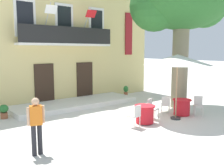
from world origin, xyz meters
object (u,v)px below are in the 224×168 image
(cafe_chair_near_tree_1, at_px, (198,104))
(cafe_chair_middle_0, at_px, (135,115))
(cafe_chair_middle_1, at_px, (152,107))
(pedestrian_near_entrance, at_px, (36,123))
(ground_planter_left, at_px, (4,111))
(cafe_table_near_tree, at_px, (182,107))
(cafe_table_middle, at_px, (145,114))
(plane_tree, at_px, (181,4))
(cafe_umbrella, at_px, (178,60))
(cafe_chair_near_tree_0, at_px, (166,104))
(ground_planter_right, at_px, (126,91))

(cafe_chair_near_tree_1, xyz_separation_m, cafe_chair_middle_0, (-3.57, 0.50, 0.00))
(cafe_chair_middle_0, relative_size, cafe_chair_middle_1, 1.00)
(cafe_chair_middle_1, distance_m, pedestrian_near_entrance, 5.49)
(cafe_chair_middle_0, xyz_separation_m, ground_planter_left, (-3.65, 4.64, -0.18))
(cafe_table_near_tree, relative_size, pedestrian_near_entrance, 0.51)
(cafe_chair_near_tree_1, xyz_separation_m, cafe_table_middle, (-2.84, 0.69, -0.14))
(plane_tree, xyz_separation_m, cafe_table_near_tree, (-1.24, -1.19, -4.98))
(ground_planter_left, bearing_deg, cafe_umbrella, -39.39)
(plane_tree, height_order, cafe_table_middle, plane_tree)
(cafe_table_near_tree, xyz_separation_m, cafe_chair_middle_0, (-3.02, -0.01, 0.14))
(plane_tree, relative_size, ground_planter_left, 11.24)
(cafe_chair_near_tree_0, xyz_separation_m, pedestrian_near_entrance, (-6.48, -0.58, 0.43))
(plane_tree, relative_size, cafe_chair_near_tree_1, 7.76)
(cafe_table_middle, height_order, cafe_umbrella, cafe_umbrella)
(cafe_table_middle, xyz_separation_m, cafe_umbrella, (1.53, -0.41, 2.22))
(cafe_chair_middle_0, bearing_deg, cafe_chair_near_tree_1, -7.99)
(cafe_table_middle, distance_m, pedestrian_near_entrance, 4.78)
(ground_planter_right, xyz_separation_m, pedestrian_near_entrance, (-8.03, -5.10, 0.54))
(ground_planter_right, bearing_deg, ground_planter_left, -176.95)
(ground_planter_right, bearing_deg, cafe_chair_middle_1, -119.26)
(plane_tree, xyz_separation_m, cafe_table_middle, (-3.53, -1.01, -4.98))
(cafe_table_near_tree, height_order, cafe_chair_near_tree_0, cafe_chair_near_tree_0)
(cafe_chair_near_tree_0, distance_m, ground_planter_right, 4.78)
(pedestrian_near_entrance, bearing_deg, plane_tree, 8.65)
(plane_tree, height_order, cafe_chair_middle_0, plane_tree)
(cafe_table_near_tree, bearing_deg, cafe_chair_middle_1, 164.63)
(cafe_table_near_tree, xyz_separation_m, cafe_chair_middle_1, (-1.58, 0.43, 0.14))
(ground_planter_right, bearing_deg, cafe_chair_near_tree_1, -94.58)
(cafe_chair_middle_1, relative_size, ground_planter_left, 1.45)
(cafe_chair_near_tree_0, xyz_separation_m, cafe_chair_middle_0, (-2.46, -0.52, 0.00))
(pedestrian_near_entrance, bearing_deg, cafe_table_near_tree, 0.57)
(cafe_umbrella, bearing_deg, cafe_chair_middle_1, 141.11)
(pedestrian_near_entrance, bearing_deg, ground_planter_right, 32.44)
(cafe_chair_middle_0, bearing_deg, cafe_table_near_tree, 0.26)
(cafe_chair_near_tree_0, relative_size, cafe_table_middle, 1.05)
(cafe_chair_near_tree_0, distance_m, cafe_chair_middle_0, 2.52)
(cafe_chair_near_tree_1, bearing_deg, cafe_chair_near_tree_0, 137.18)
(ground_planter_left, height_order, ground_planter_right, ground_planter_right)
(plane_tree, height_order, cafe_chair_near_tree_1, plane_tree)
(cafe_chair_near_tree_1, distance_m, cafe_table_middle, 2.93)
(cafe_chair_near_tree_1, height_order, cafe_chair_middle_0, same)
(cafe_chair_near_tree_0, relative_size, cafe_chair_near_tree_1, 1.00)
(cafe_chair_middle_1, relative_size, pedestrian_near_entrance, 0.54)
(cafe_chair_near_tree_0, bearing_deg, cafe_chair_middle_0, -168.00)
(cafe_umbrella, xyz_separation_m, ground_planter_left, (-5.91, 4.85, -2.26))
(plane_tree, distance_m, cafe_chair_near_tree_1, 5.18)
(cafe_chair_near_tree_0, bearing_deg, cafe_umbrella, -105.34)
(cafe_table_near_tree, xyz_separation_m, cafe_chair_near_tree_1, (0.55, -0.51, 0.14))
(plane_tree, xyz_separation_m, cafe_chair_near_tree_0, (-1.79, -0.68, -4.84))
(plane_tree, bearing_deg, cafe_chair_middle_1, -165.03)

